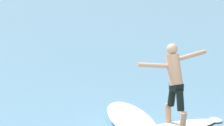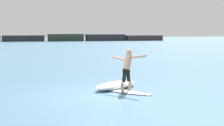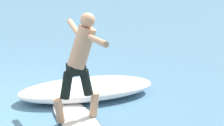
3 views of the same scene
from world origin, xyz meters
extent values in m
ellipsoid|color=white|center=(2.03, -0.39, 0.03)|extent=(0.42, 0.42, 0.05)
cylinder|color=tan|center=(1.54, 0.55, 0.26)|extent=(0.22, 0.22, 0.40)
cylinder|color=black|center=(1.44, 0.46, 0.66)|extent=(0.26, 0.26, 0.44)
cylinder|color=tan|center=(1.12, 0.15, 0.26)|extent=(0.22, 0.22, 0.40)
cylinder|color=black|center=(1.21, 0.24, 0.66)|extent=(0.26, 0.26, 0.44)
cube|color=black|center=(1.33, 0.35, 0.91)|extent=(0.33, 0.32, 0.16)
cylinder|color=tan|center=(1.40, 0.42, 1.25)|extent=(0.53, 0.53, 0.69)
sphere|color=tan|center=(1.47, 0.49, 1.67)|extent=(0.23, 0.23, 0.23)
cylinder|color=tan|center=(1.12, 0.81, 1.38)|extent=(0.53, 0.56, 0.21)
cylinder|color=tan|center=(1.78, 0.13, 1.50)|extent=(0.53, 0.55, 0.20)
ellipsoid|color=white|center=(1.09, 1.23, 0.16)|extent=(2.43, 2.05, 0.32)
camera|label=1|loc=(-9.03, -1.76, 4.01)|focal=85.00mm
camera|label=2|loc=(-1.90, -11.91, 2.57)|focal=50.00mm
camera|label=3|loc=(4.53, -6.50, 3.97)|focal=85.00mm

